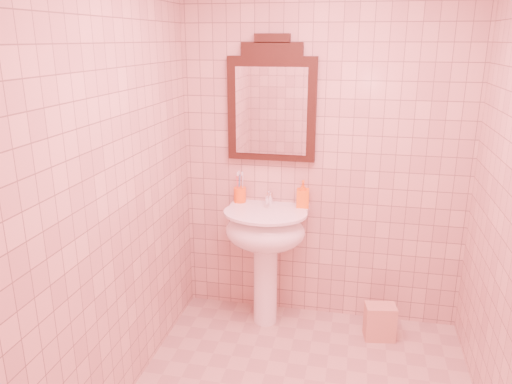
% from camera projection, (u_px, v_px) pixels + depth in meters
% --- Properties ---
extents(back_wall, '(2.00, 0.02, 2.50)m').
position_uv_depth(back_wall, '(323.00, 152.00, 3.47)').
color(back_wall, '#DCAB99').
rests_on(back_wall, floor).
extents(pedestal_sink, '(0.58, 0.58, 0.86)m').
position_uv_depth(pedestal_sink, '(265.00, 238.00, 3.50)').
color(pedestal_sink, white).
rests_on(pedestal_sink, floor).
extents(faucet, '(0.04, 0.16, 0.11)m').
position_uv_depth(faucet, '(269.00, 198.00, 3.55)').
color(faucet, white).
rests_on(faucet, pedestal_sink).
extents(mirror, '(0.61, 0.06, 0.86)m').
position_uv_depth(mirror, '(272.00, 104.00, 3.41)').
color(mirror, black).
rests_on(mirror, back_wall).
extents(toothbrush_cup, '(0.09, 0.09, 0.20)m').
position_uv_depth(toothbrush_cup, '(240.00, 195.00, 3.62)').
color(toothbrush_cup, '#FF5E15').
rests_on(toothbrush_cup, pedestal_sink).
extents(soap_dispenser, '(0.09, 0.10, 0.19)m').
position_uv_depth(soap_dispenser, '(303.00, 194.00, 3.50)').
color(soap_dispenser, orange).
rests_on(soap_dispenser, pedestal_sink).
extents(towel, '(0.22, 0.17, 0.25)m').
position_uv_depth(towel, '(380.00, 322.00, 3.45)').
color(towel, '#DEA982').
rests_on(towel, floor).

